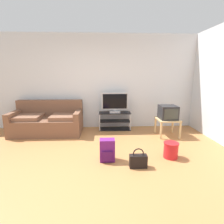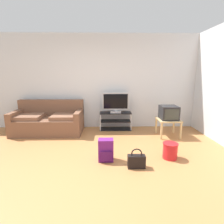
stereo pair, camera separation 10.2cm
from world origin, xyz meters
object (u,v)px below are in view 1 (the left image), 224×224
at_px(crt_tv, 168,112).
at_px(backpack, 107,150).
at_px(side_table, 168,121).
at_px(tv_stand, 115,121).
at_px(handbag, 138,161).
at_px(cleaning_bucket, 171,150).
at_px(couch, 48,121).
at_px(flat_tv, 115,103).

height_order(crt_tv, backpack, crt_tv).
bearing_deg(crt_tv, side_table, -90.00).
relative_size(tv_stand, crt_tv, 2.02).
xyz_separation_m(tv_stand, side_table, (1.34, -0.60, 0.13)).
relative_size(backpack, handbag, 1.19).
bearing_deg(handbag, cleaning_bucket, 25.45).
distance_m(couch, cleaning_bucket, 3.24).
bearing_deg(tv_stand, flat_tv, -90.00).
height_order(flat_tv, handbag, flat_tv).
relative_size(crt_tv, handbag, 1.28).
xyz_separation_m(flat_tv, backpack, (-0.25, -1.88, -0.58)).
xyz_separation_m(tv_stand, handbag, (0.27, -2.17, -0.13)).
bearing_deg(flat_tv, handbag, -82.76).
relative_size(couch, side_table, 3.34).
bearing_deg(crt_tv, handbag, -123.84).
xyz_separation_m(crt_tv, backpack, (-1.59, -1.32, -0.42)).
xyz_separation_m(side_table, backpack, (-1.59, -1.30, -0.18)).
height_order(flat_tv, crt_tv, flat_tv).
bearing_deg(flat_tv, tv_stand, 90.00).
xyz_separation_m(couch, side_table, (3.18, -0.36, 0.06)).
distance_m(crt_tv, handbag, 1.97).
bearing_deg(crt_tv, backpack, -140.28).
relative_size(flat_tv, backpack, 1.78).
xyz_separation_m(crt_tv, cleaning_bucket, (-0.37, -1.26, -0.46)).
relative_size(backpack, cleaning_bucket, 1.37).
distance_m(crt_tv, cleaning_bucket, 1.39).
distance_m(tv_stand, cleaning_bucket, 2.08).
bearing_deg(couch, backpack, -46.40).
distance_m(tv_stand, flat_tv, 0.53).
distance_m(side_table, handbag, 1.91).
bearing_deg(couch, tv_stand, 7.40).
bearing_deg(backpack, couch, 108.84).
height_order(flat_tv, cleaning_bucket, flat_tv).
bearing_deg(side_table, backpack, -140.63).
relative_size(flat_tv, side_table, 1.37).
relative_size(side_table, crt_tv, 1.21).
distance_m(flat_tv, cleaning_bucket, 2.15).
distance_m(tv_stand, side_table, 1.47).
xyz_separation_m(flat_tv, side_table, (1.34, -0.58, -0.40)).
bearing_deg(crt_tv, couch, 173.81).
bearing_deg(tv_stand, crt_tv, -23.58).
distance_m(couch, handbag, 2.87).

